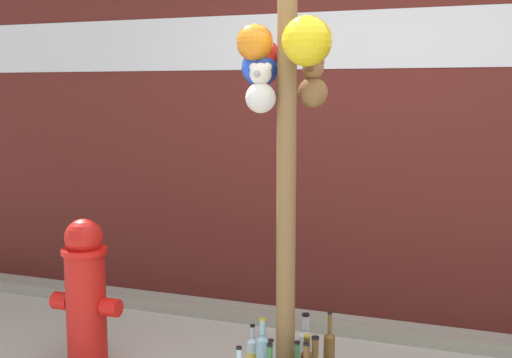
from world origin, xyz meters
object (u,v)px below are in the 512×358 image
Objects in this scene: memorial_post at (284,41)px; fire_hydrant at (86,292)px; bottle_1 at (305,350)px; bottle_5 at (253,356)px.

fire_hydrant is (-1.15, -0.05, -1.37)m from memorial_post.
bottle_1 is at bearing 14.03° from fire_hydrant.
memorial_post reaches higher than bottle_5.
bottle_5 is (0.94, 0.17, -0.31)m from fire_hydrant.
memorial_post is at bearing 2.35° from fire_hydrant.
bottle_5 is at bearing -154.34° from bottle_1.
fire_hydrant is at bearing -169.50° from bottle_5.
memorial_post is at bearing -31.23° from bottle_5.
fire_hydrant is 1.01m from bottle_5.
fire_hydrant is at bearing -177.65° from memorial_post.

